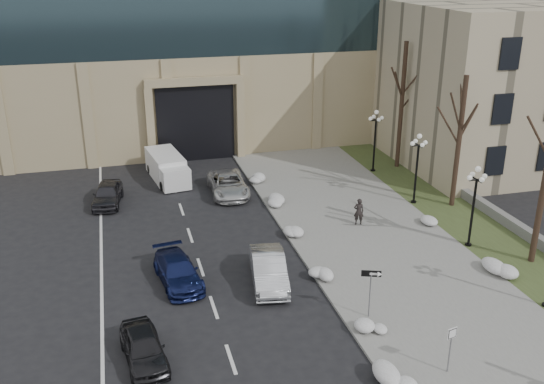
{
  "coord_description": "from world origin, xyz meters",
  "views": [
    {
      "loc": [
        -10.15,
        -13.98,
        15.15
      ],
      "look_at": [
        -2.42,
        14.82,
        3.5
      ],
      "focal_mm": 40.0,
      "sensor_mm": 36.0,
      "label": 1
    }
  ],
  "objects_px": {
    "car_d": "(228,184)",
    "lamppost_b": "(475,196)",
    "car_a": "(143,347)",
    "car_c": "(178,271)",
    "one_way_sign": "(374,280)",
    "car_b": "(269,269)",
    "box_truck": "(167,168)",
    "keep_sign": "(451,341)",
    "lamppost_c": "(417,159)",
    "car_e": "(108,194)",
    "lamppost_d": "(375,132)",
    "pedestrian": "(359,212)"
  },
  "relations": [
    {
      "from": "car_d",
      "to": "lamppost_b",
      "type": "xyz_separation_m",
      "value": [
        11.37,
        -11.41,
        2.36
      ]
    },
    {
      "from": "car_a",
      "to": "lamppost_b",
      "type": "height_order",
      "value": "lamppost_b"
    },
    {
      "from": "car_c",
      "to": "lamppost_b",
      "type": "xyz_separation_m",
      "value": [
        16.1,
        -0.19,
        2.43
      ]
    },
    {
      "from": "one_way_sign",
      "to": "car_c",
      "type": "bearing_deg",
      "value": 165.51
    },
    {
      "from": "car_b",
      "to": "box_truck",
      "type": "xyz_separation_m",
      "value": [
        -3.26,
        16.32,
        0.12
      ]
    },
    {
      "from": "car_a",
      "to": "keep_sign",
      "type": "height_order",
      "value": "keep_sign"
    },
    {
      "from": "box_truck",
      "to": "lamppost_c",
      "type": "bearing_deg",
      "value": -38.6
    },
    {
      "from": "box_truck",
      "to": "lamppost_c",
      "type": "distance_m",
      "value": 17.58
    },
    {
      "from": "car_e",
      "to": "box_truck",
      "type": "distance_m",
      "value": 5.63
    },
    {
      "from": "lamppost_d",
      "to": "car_e",
      "type": "bearing_deg",
      "value": -176.04
    },
    {
      "from": "lamppost_d",
      "to": "one_way_sign",
      "type": "bearing_deg",
      "value": -114.0
    },
    {
      "from": "car_e",
      "to": "one_way_sign",
      "type": "height_order",
      "value": "one_way_sign"
    },
    {
      "from": "box_truck",
      "to": "lamppost_d",
      "type": "xyz_separation_m",
      "value": [
        15.04,
        -2.33,
        2.19
      ]
    },
    {
      "from": "car_d",
      "to": "box_truck",
      "type": "relative_size",
      "value": 0.86
    },
    {
      "from": "car_a",
      "to": "car_d",
      "type": "bearing_deg",
      "value": 61.25
    },
    {
      "from": "car_a",
      "to": "one_way_sign",
      "type": "xyz_separation_m",
      "value": [
        10.03,
        0.43,
        1.36
      ]
    },
    {
      "from": "car_b",
      "to": "lamppost_d",
      "type": "relative_size",
      "value": 0.97
    },
    {
      "from": "car_b",
      "to": "car_d",
      "type": "height_order",
      "value": "car_b"
    },
    {
      "from": "car_a",
      "to": "car_b",
      "type": "height_order",
      "value": "car_b"
    },
    {
      "from": "car_a",
      "to": "box_truck",
      "type": "relative_size",
      "value": 0.64
    },
    {
      "from": "car_c",
      "to": "one_way_sign",
      "type": "bearing_deg",
      "value": -42.27
    },
    {
      "from": "car_c",
      "to": "car_e",
      "type": "relative_size",
      "value": 1.06
    },
    {
      "from": "car_e",
      "to": "lamppost_d",
      "type": "relative_size",
      "value": 0.88
    },
    {
      "from": "box_truck",
      "to": "car_b",
      "type": "bearing_deg",
      "value": -86.86
    },
    {
      "from": "car_e",
      "to": "keep_sign",
      "type": "distance_m",
      "value": 24.63
    },
    {
      "from": "lamppost_b",
      "to": "lamppost_c",
      "type": "height_order",
      "value": "same"
    },
    {
      "from": "car_c",
      "to": "car_d",
      "type": "bearing_deg",
      "value": 59.35
    },
    {
      "from": "car_c",
      "to": "one_way_sign",
      "type": "distance_m",
      "value": 9.75
    },
    {
      "from": "car_c",
      "to": "lamppost_b",
      "type": "relative_size",
      "value": 0.93
    },
    {
      "from": "car_c",
      "to": "lamppost_c",
      "type": "distance_m",
      "value": 17.46
    },
    {
      "from": "car_d",
      "to": "lamppost_d",
      "type": "distance_m",
      "value": 11.72
    },
    {
      "from": "one_way_sign",
      "to": "keep_sign",
      "type": "xyz_separation_m",
      "value": [
        1.26,
        -4.31,
        -0.46
      ]
    },
    {
      "from": "car_e",
      "to": "box_truck",
      "type": "xyz_separation_m",
      "value": [
        4.26,
        3.67,
        0.17
      ]
    },
    {
      "from": "pedestrian",
      "to": "car_b",
      "type": "bearing_deg",
      "value": 53.31
    },
    {
      "from": "car_c",
      "to": "pedestrian",
      "type": "xyz_separation_m",
      "value": [
        11.24,
        4.01,
        0.3
      ]
    },
    {
      "from": "lamppost_d",
      "to": "car_c",
      "type": "bearing_deg",
      "value": -141.49
    },
    {
      "from": "car_e",
      "to": "car_a",
      "type": "bearing_deg",
      "value": -77.62
    },
    {
      "from": "car_b",
      "to": "car_d",
      "type": "distance_m",
      "value": 12.41
    },
    {
      "from": "car_d",
      "to": "lamppost_d",
      "type": "xyz_separation_m",
      "value": [
        11.37,
        1.59,
        2.36
      ]
    },
    {
      "from": "lamppost_b",
      "to": "lamppost_c",
      "type": "xyz_separation_m",
      "value": [
        0.0,
        6.5,
        0.0
      ]
    },
    {
      "from": "keep_sign",
      "to": "car_b",
      "type": "bearing_deg",
      "value": 106.61
    },
    {
      "from": "lamppost_b",
      "to": "one_way_sign",
      "type": "bearing_deg",
      "value": -147.03
    },
    {
      "from": "car_d",
      "to": "pedestrian",
      "type": "bearing_deg",
      "value": -46.19
    },
    {
      "from": "car_d",
      "to": "one_way_sign",
      "type": "height_order",
      "value": "one_way_sign"
    },
    {
      "from": "lamppost_d",
      "to": "car_a",
      "type": "bearing_deg",
      "value": -134.15
    },
    {
      "from": "car_c",
      "to": "car_b",
      "type": "bearing_deg",
      "value": -23.06
    },
    {
      "from": "car_b",
      "to": "keep_sign",
      "type": "relative_size",
      "value": 2.2
    },
    {
      "from": "keep_sign",
      "to": "lamppost_d",
      "type": "bearing_deg",
      "value": 60.02
    },
    {
      "from": "car_a",
      "to": "box_truck",
      "type": "xyz_separation_m",
      "value": [
        3.13,
        21.04,
        0.24
      ]
    },
    {
      "from": "car_b",
      "to": "car_a",
      "type": "bearing_deg",
      "value": -134.73
    }
  ]
}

